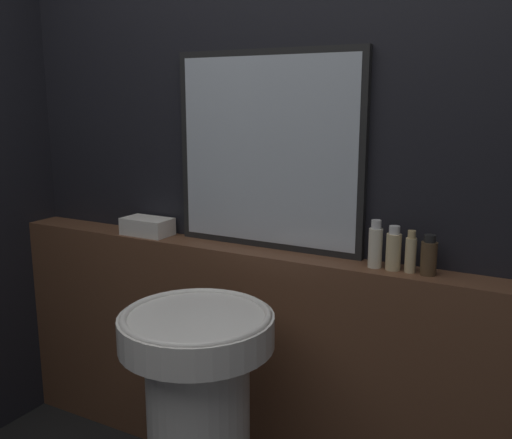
% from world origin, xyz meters
% --- Properties ---
extents(wall_back, '(8.00, 0.06, 2.50)m').
position_xyz_m(wall_back, '(0.00, 1.50, 1.25)').
color(wall_back, black).
rests_on(wall_back, ground_plane).
extents(vanity_counter, '(2.44, 0.16, 0.94)m').
position_xyz_m(vanity_counter, '(0.00, 1.39, 0.47)').
color(vanity_counter, brown).
rests_on(vanity_counter, ground_plane).
extents(pedestal_sink, '(0.50, 0.50, 0.86)m').
position_xyz_m(pedestal_sink, '(0.01, 0.91, 0.49)').
color(pedestal_sink, silver).
rests_on(pedestal_sink, ground_plane).
extents(mirror, '(0.79, 0.03, 0.76)m').
position_xyz_m(mirror, '(-0.02, 1.45, 1.32)').
color(mirror, black).
rests_on(mirror, vanity_counter).
extents(towel_stack, '(0.21, 0.12, 0.07)m').
position_xyz_m(towel_stack, '(-0.57, 1.39, 0.98)').
color(towel_stack, silver).
rests_on(towel_stack, vanity_counter).
extents(shampoo_bottle, '(0.05, 0.05, 0.17)m').
position_xyz_m(shampoo_bottle, '(0.44, 1.39, 1.02)').
color(shampoo_bottle, beige).
rests_on(shampoo_bottle, vanity_counter).
extents(conditioner_bottle, '(0.05, 0.05, 0.15)m').
position_xyz_m(conditioner_bottle, '(0.50, 1.39, 1.02)').
color(conditioner_bottle, '#C6B284').
rests_on(conditioner_bottle, vanity_counter).
extents(lotion_bottle, '(0.04, 0.04, 0.15)m').
position_xyz_m(lotion_bottle, '(0.56, 1.39, 1.01)').
color(lotion_bottle, '#C6B284').
rests_on(lotion_bottle, vanity_counter).
extents(body_wash_bottle, '(0.05, 0.05, 0.14)m').
position_xyz_m(body_wash_bottle, '(0.62, 1.39, 1.01)').
color(body_wash_bottle, '#4C3823').
rests_on(body_wash_bottle, vanity_counter).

